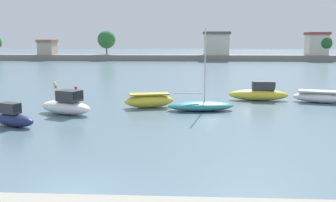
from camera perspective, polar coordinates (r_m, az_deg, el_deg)
ground_plane at (r=14.74m, az=-14.50°, el=-13.46°), size 400.00×400.00×0.00m
moored_boat_1 at (r=26.38m, az=-22.71°, el=-2.39°), size 3.53×2.30×1.55m
moored_boat_2 at (r=29.27m, az=-15.34°, el=-0.64°), size 4.81×3.32×1.86m
moored_boat_3 at (r=31.07m, az=-2.92°, el=0.06°), size 4.35×2.38×1.20m
moored_boat_4 at (r=29.79m, az=5.04°, el=-0.72°), size 5.41×2.48×6.55m
moored_boat_5 at (r=35.61m, az=13.81°, el=1.13°), size 5.54×1.87×1.80m
moored_boat_6 at (r=36.17m, az=22.59°, el=0.57°), size 5.32×3.05×1.08m
mooring_buoy_2 at (r=48.77m, az=-17.02°, el=2.63°), size 0.37×0.37×0.37m
mooring_buoy_3 at (r=46.02m, az=-16.86°, el=2.27°), size 0.41×0.41×0.41m
mooring_buoy_4 at (r=43.76m, az=-13.97°, el=2.01°), size 0.36×0.36×0.36m
distant_shoreline at (r=99.72m, az=1.37°, el=7.48°), size 132.88×6.32×7.93m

